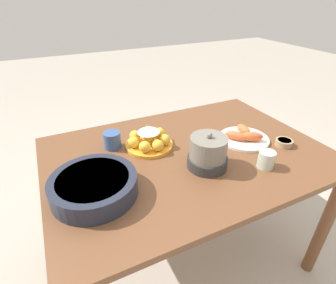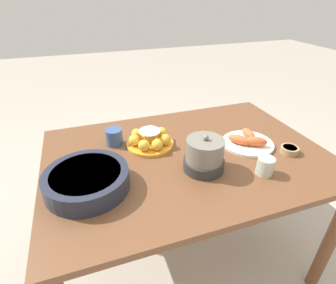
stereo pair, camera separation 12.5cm
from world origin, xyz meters
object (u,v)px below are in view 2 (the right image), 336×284
Objects in this scene: dining_table at (186,170)px; sauce_bowl at (289,150)px; cake_plate at (150,139)px; warming_pot at (204,155)px; cup_far at (265,166)px; serving_bowl at (87,180)px; seafood_platter at (248,141)px; cup_near at (114,137)px.

sauce_bowl is at bearing 161.62° from dining_table.
warming_pot reaches higher than cake_plate.
cup_far is (-0.25, 0.25, 0.13)m from dining_table.
cake_plate is 0.54m from cup_far.
dining_table is at bearing -18.38° from sauce_bowl.
dining_table is at bearing -167.01° from serving_bowl.
cake_plate is at bearing -40.93° from dining_table.
serving_bowl reaches higher than seafood_platter.
dining_table is 15.73× the size of cup_near.
sauce_bowl is 0.44m from warming_pot.
cake_plate is 1.33× the size of warming_pot.
sauce_bowl is (-0.46, 0.15, 0.11)m from dining_table.
warming_pot is at bearing 98.60° from dining_table.
cup_far is 0.26m from warming_pot.
cake_plate is 0.31m from warming_pot.
dining_table is 4.01× the size of serving_bowl.
sauce_bowl reaches higher than dining_table.
cup_near reaches higher than serving_bowl.
seafood_platter is at bearing -174.17° from serving_bowl.
serving_bowl is at bearing -11.54° from cup_far.
cake_plate is at bearing -43.82° from cup_far.
cake_plate reaches higher than sauce_bowl.
warming_pot is (0.44, -0.02, 0.05)m from sauce_bowl.
serving_bowl is 1.85× the size of warming_pot.
seafood_platter is 3.03× the size of cup_near.
cup_near is at bearing -24.39° from sauce_bowl.
sauce_bowl is 0.84m from cup_near.
cup_far is (0.07, 0.22, 0.02)m from seafood_platter.
dining_table is 16.96× the size of cup_far.
dining_table is 0.38m from cup_far.
sauce_bowl is (-0.92, 0.05, -0.03)m from serving_bowl.
dining_table is 0.49m from serving_bowl.
warming_pot is (0.23, -0.11, 0.03)m from cup_far.
dining_table is at bearing 147.61° from cup_near.
dining_table is 7.45× the size of warming_pot.
seafood_platter is 0.32m from warming_pot.
warming_pot is at bearing -2.10° from sauce_bowl.
sauce_bowl is at bearing 177.08° from serving_bowl.
sauce_bowl is at bearing 155.61° from cup_near.
warming_pot is (-0.33, 0.33, 0.03)m from cup_near.
sauce_bowl is 1.00× the size of cup_near.
sauce_bowl is 0.19m from seafood_platter.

